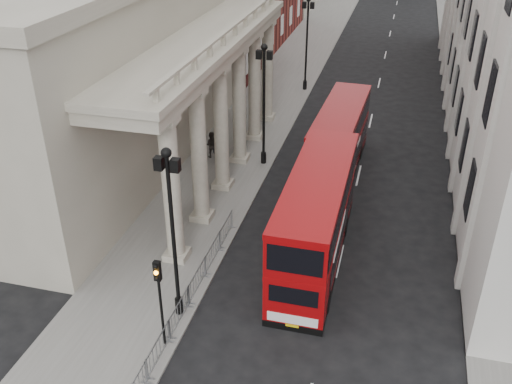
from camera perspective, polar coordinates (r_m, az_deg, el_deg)
name	(u,v)px	position (r m, az deg, el deg)	size (l,w,h in m)	color
ground	(157,382)	(24.31, -9.83, -18.23)	(260.00, 260.00, 0.00)	black
sidewalk_west	(264,110)	(49.21, 0.84, 8.21)	(6.00, 140.00, 0.12)	slate
sidewalk_east	(467,129)	(48.32, 20.31, 5.93)	(3.00, 140.00, 0.12)	slate
kerb	(298,113)	(48.64, 4.25, 7.88)	(0.20, 140.00, 0.14)	slate
portico_building	(110,78)	(39.23, -14.38, 10.94)	(9.00, 28.00, 12.00)	gray
lamp_post_south	(172,224)	(24.15, -8.38, -3.22)	(1.05, 0.44, 8.32)	black
lamp_post_mid	(264,97)	(37.88, 0.80, 9.46)	(1.05, 0.44, 8.32)	black
lamp_post_north	(307,38)	(52.90, 5.12, 15.12)	(1.05, 0.44, 8.32)	black
traffic_light	(159,288)	(23.67, -9.68, -9.48)	(0.28, 0.33, 4.30)	black
crowd_barriers	(169,330)	(25.36, -8.67, -13.51)	(0.50, 18.75, 1.10)	gray
bus_near	(316,217)	(28.98, 6.01, -2.51)	(2.80, 11.40, 4.92)	#8D0609
bus_far	(339,140)	(38.19, 8.32, 5.20)	(2.99, 10.61, 4.54)	maroon
pedestrian_a	(173,220)	(31.82, -8.34, -2.77)	(0.67, 0.44, 1.84)	black
pedestrian_b	(211,145)	(40.31, -4.50, 4.74)	(0.93, 0.72, 1.90)	black
pedestrian_c	(218,150)	(39.89, -3.79, 4.24)	(0.78, 0.51, 1.59)	black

